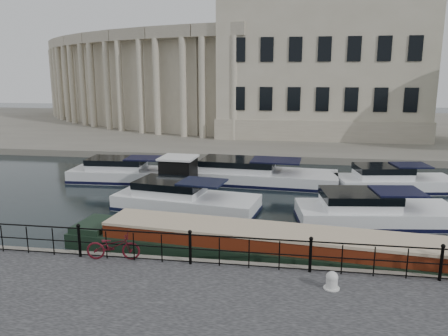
# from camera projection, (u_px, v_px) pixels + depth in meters

# --- Properties ---
(ground_plane) EXTENTS (160.00, 160.00, 0.00)m
(ground_plane) POSITION_uv_depth(u_px,v_px,m) (204.00, 253.00, 17.16)
(ground_plane) COLOR black
(ground_plane) RESTS_ON ground
(far_bank) EXTENTS (120.00, 42.00, 0.55)m
(far_bank) POSITION_uv_depth(u_px,v_px,m) (265.00, 127.00, 54.76)
(far_bank) COLOR #6B665B
(far_bank) RESTS_ON ground_plane
(railing) EXTENTS (24.14, 0.14, 1.22)m
(railing) POSITION_uv_depth(u_px,v_px,m) (190.00, 246.00, 14.74)
(railing) COLOR black
(railing) RESTS_ON near_quay
(civic_building) EXTENTS (53.55, 31.84, 16.85)m
(civic_building) POSITION_uv_depth(u_px,v_px,m) (255.00, 72.00, 49.33)
(civic_building) COLOR #ADA38C
(civic_building) RESTS_ON far_bank
(bicycle) EXTENTS (1.94, 0.90, 0.98)m
(bicycle) POSITION_uv_depth(u_px,v_px,m) (113.00, 246.00, 15.14)
(bicycle) COLOR #4B0D16
(bicycle) RESTS_ON near_quay
(mooring_bollard) EXTENTS (0.49, 0.49, 0.55)m
(mooring_bollard) POSITION_uv_depth(u_px,v_px,m) (332.00, 281.00, 13.12)
(mooring_bollard) COLOR silver
(mooring_bollard) RESTS_ON near_quay
(narrowboat) EXTENTS (16.68, 3.97, 1.60)m
(narrowboat) POSITION_uv_depth(u_px,v_px,m) (273.00, 251.00, 16.45)
(narrowboat) COLOR black
(narrowboat) RESTS_ON ground_plane
(harbour_hut) EXTENTS (2.92, 2.48, 2.17)m
(harbour_hut) POSITION_uv_depth(u_px,v_px,m) (179.00, 176.00, 25.89)
(harbour_hut) COLOR #6B665B
(harbour_hut) RESTS_ON ground_plane
(cabin_cruisers) EXTENTS (24.16, 10.66, 1.99)m
(cabin_cruisers) POSITION_uv_depth(u_px,v_px,m) (258.00, 188.00, 25.41)
(cabin_cruisers) COLOR white
(cabin_cruisers) RESTS_ON ground_plane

